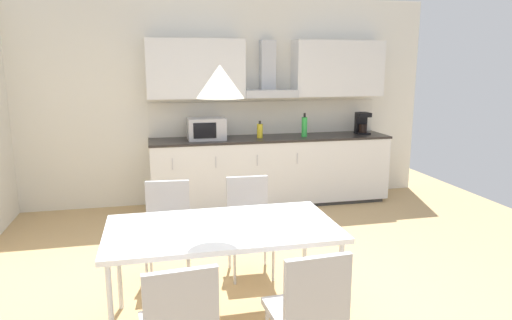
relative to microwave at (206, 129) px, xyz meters
name	(u,v)px	position (x,y,z in m)	size (l,w,h in m)	color
ground_plane	(266,306)	(0.13, -2.64, -1.07)	(7.57, 8.84, 0.02)	tan
wall_back	(212,102)	(0.13, 0.36, 0.32)	(6.06, 0.10, 2.76)	silver
kitchen_counter	(271,170)	(0.87, 0.00, -0.60)	(3.21, 0.65, 0.92)	#333333
backsplash_tile	(266,118)	(0.87, 0.30, 0.09)	(3.19, 0.02, 0.46)	silver
upper_wall_cabinets	(269,70)	(0.87, 0.14, 0.75)	(3.19, 0.40, 0.75)	silver
microwave	(206,129)	(0.00, 0.00, 0.00)	(0.48, 0.35, 0.28)	#ADADB2
coffee_maker	(362,123)	(2.19, 0.03, 0.01)	(0.18, 0.19, 0.30)	black
bottle_green	(304,127)	(1.31, -0.06, 0.00)	(0.08, 0.08, 0.32)	green
bottle_yellow	(260,131)	(0.70, -0.02, -0.04)	(0.08, 0.08, 0.23)	yellow
dining_table	(222,232)	(-0.23, -2.80, -0.36)	(1.62, 0.87, 0.75)	white
chair_far_right	(249,215)	(0.14, -1.99, -0.53)	(0.42, 0.42, 0.87)	#B2B2B7
chair_near_right	(310,306)	(0.14, -3.62, -0.53)	(0.42, 0.42, 0.87)	#B2B2B7
chair_far_left	(168,221)	(-0.59, -1.99, -0.53)	(0.44, 0.44, 0.87)	#B2B2B7
pendant_lamp	(220,82)	(-0.23, -2.80, 0.70)	(0.32, 0.32, 0.22)	silver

